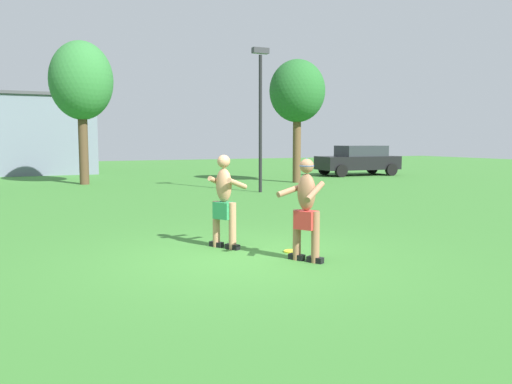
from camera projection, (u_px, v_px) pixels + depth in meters
name	position (u px, v px, depth m)	size (l,w,h in m)	color
ground_plane	(244.00, 258.00, 8.42)	(80.00, 80.00, 0.00)	#38752D
player_with_cap	(306.00, 206.00, 8.12)	(0.74, 0.71, 1.62)	black
player_in_green	(224.00, 200.00, 9.13)	(0.72, 0.78, 1.64)	black
frisbee	(292.00, 251.00, 8.88)	(0.28, 0.28, 0.03)	yellow
car_black_mid_lot	(359.00, 160.00, 27.78)	(4.41, 2.26, 1.58)	black
lamp_post	(260.00, 103.00, 18.64)	(0.60, 0.24, 5.14)	black
tree_left_field	(297.00, 92.00, 22.84)	(2.44, 2.44, 5.39)	brown
tree_right_field	(81.00, 82.00, 21.82)	(2.61, 2.61, 6.00)	#4C3823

